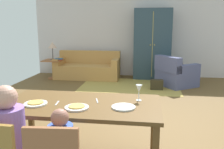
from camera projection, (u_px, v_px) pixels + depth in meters
ground_plane at (124, 110)px, 4.77m from camera, size 6.45×6.71×0.02m
back_wall at (134, 34)px, 7.81m from camera, size 6.45×0.10×2.70m
dining_table at (82, 109)px, 2.73m from camera, size 1.74×0.91×0.76m
plate_near_man at (36, 104)px, 2.66m from camera, size 0.25×0.25×0.02m
pizza_near_man at (36, 102)px, 2.66m from camera, size 0.17×0.17×0.01m
plate_near_child at (77, 108)px, 2.54m from camera, size 0.25×0.25×0.02m
pizza_near_child at (77, 106)px, 2.54m from camera, size 0.17×0.17×0.01m
plate_near_woman at (123, 107)px, 2.55m from camera, size 0.25×0.25×0.02m
wine_glass at (139, 89)px, 2.78m from camera, size 0.07×0.07×0.19m
fork at (57, 103)px, 2.70m from camera, size 0.03×0.15×0.01m
knife at (97, 101)px, 2.79m from camera, size 0.06×0.17×0.01m
person_man at (12, 149)px, 2.21m from camera, size 0.30×0.40×1.11m
area_rug at (130, 86)px, 6.64m from camera, size 2.60×1.80×0.01m
couch at (88, 68)px, 7.61m from camera, size 1.95×0.86×0.82m
armchair at (175, 74)px, 6.58m from camera, size 1.20×1.20×0.82m
armoire at (152, 44)px, 7.41m from camera, size 1.10×0.59×2.10m
side_table at (53, 66)px, 7.48m from camera, size 0.56×0.56×0.58m
table_lamp at (52, 46)px, 7.36m from camera, size 0.26×0.26×0.54m
book_lower at (58, 60)px, 7.36m from camera, size 0.22×0.16×0.03m
book_upper at (59, 59)px, 7.35m from camera, size 0.22×0.16×0.03m
handbag at (157, 85)px, 6.23m from camera, size 0.32×0.16×0.26m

